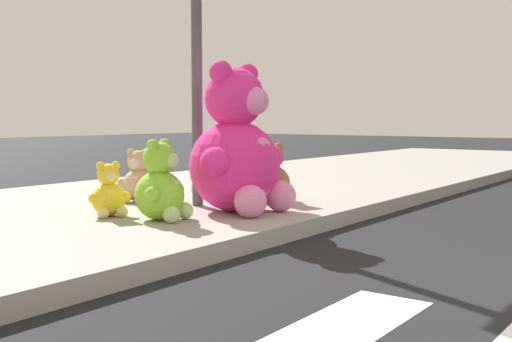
% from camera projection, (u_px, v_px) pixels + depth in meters
% --- Properties ---
extents(sidewalk, '(28.00, 4.40, 0.15)m').
position_uv_depth(sidewalk, '(68.00, 218.00, 6.21)').
color(sidewalk, '#9E9B93').
rests_on(sidewalk, ground_plane).
extents(sign_pole, '(0.56, 0.11, 3.20)m').
position_uv_depth(sign_pole, '(197.00, 37.00, 6.40)').
color(sign_pole, '#4C4C51').
rests_on(sign_pole, sidewalk).
extents(plush_pink_large, '(1.10, 0.96, 1.42)m').
position_uv_depth(plush_pink_large, '(238.00, 152.00, 6.07)').
color(plush_pink_large, '#F22D93').
rests_on(plush_pink_large, sidewalk).
extents(plush_brown, '(0.47, 0.45, 0.63)m').
position_uv_depth(plush_brown, '(271.00, 178.00, 6.88)').
color(plush_brown, olive).
rests_on(plush_brown, sidewalk).
extents(plush_yellow, '(0.36, 0.36, 0.50)m').
position_uv_depth(plush_yellow, '(109.00, 195.00, 5.81)').
color(plush_yellow, yellow).
rests_on(plush_yellow, sidewalk).
extents(plush_teal, '(0.46, 0.47, 0.65)m').
position_uv_depth(plush_teal, '(210.00, 172.00, 7.50)').
color(plush_teal, teal).
rests_on(plush_teal, sidewalk).
extents(plush_lime, '(0.54, 0.50, 0.71)m').
position_uv_depth(plush_lime, '(162.00, 188.00, 5.59)').
color(plush_lime, '#8CD133').
rests_on(plush_lime, sidewalk).
extents(plush_tan, '(0.41, 0.40, 0.57)m').
position_uv_depth(plush_tan, '(138.00, 181.00, 6.82)').
color(plush_tan, tan).
rests_on(plush_tan, sidewalk).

